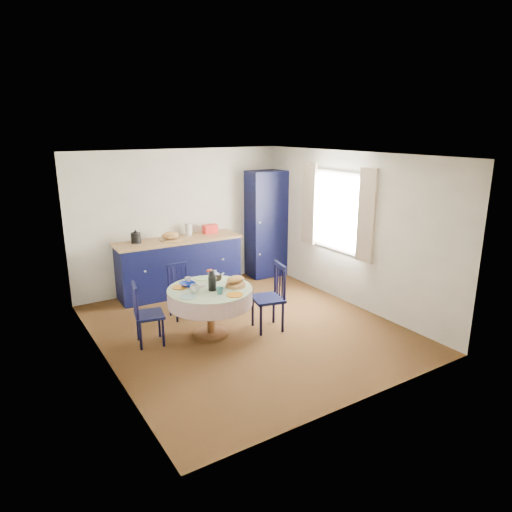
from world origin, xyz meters
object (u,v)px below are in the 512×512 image
Objects in this scene: pantry_cabinet at (266,224)px; mug_d at (188,280)px; dining_table at (211,296)px; cobalt_bowl at (188,285)px; kitchen_counter at (179,265)px; chair_left at (146,314)px; mug_a at (195,288)px; mug_c at (217,277)px; mug_b at (220,291)px; chair_far at (181,291)px; chair_right at (270,297)px.

mug_d is (-2.37, -1.59, -0.28)m from pantry_cabinet.
dining_table is at bearing -135.14° from pantry_cabinet.
mug_d is 0.44× the size of cobalt_bowl.
kitchen_counter is 2.05m from chair_left.
mug_a is 0.38m from mug_d.
chair_left is 6.51× the size of mug_c.
pantry_cabinet is 20.56× the size of mug_b.
mug_a is at bearing -99.23° from chair_far.
kitchen_counter is 2.27× the size of chair_right.
dining_table is at bearing -93.78° from chair_right.
mug_c is 1.37× the size of mug_d.
mug_b is at bearing -46.98° from mug_a.
mug_b is at bearing -90.32° from dining_table.
chair_far reaches higher than cobalt_bowl.
chair_right is at bearing -24.49° from cobalt_bowl.
pantry_cabinet reaches higher than mug_b.
chair_left reaches higher than chair_far.
mug_d is (-0.10, -0.52, 0.33)m from chair_far.
dining_table is 11.72× the size of mug_b.
chair_far reaches higher than mug_a.
chair_far is 0.85× the size of chair_right.
dining_table is at bearing 4.52° from mug_a.
dining_table reaches higher than mug_d.
kitchen_counter is at bearing -175.42° from pantry_cabinet.
chair_left is 8.95× the size of mug_d.
dining_table is 0.43m from mug_d.
mug_d is 0.13m from cobalt_bowl.
mug_a is at bearing -152.05° from mug_c.
mug_b is (-0.84, -0.03, 0.26)m from chair_right.
pantry_cabinet is 21.21× the size of mug_d.
cobalt_bowl is (-2.43, -1.71, -0.30)m from pantry_cabinet.
mug_a is 0.35m from mug_b.
dining_table is 0.89m from chair_far.
mug_b is 0.57m from cobalt_bowl.
kitchen_counter reaches higher than dining_table.
kitchen_counter reaches higher than mug_a.
dining_table is 0.90m from chair_left.
chair_right reaches higher than mug_b.
mug_c is at bearing -115.68° from chair_right.
chair_right reaches higher than chair_left.
mug_d is (-0.40, 0.12, -0.01)m from mug_c.
chair_left is (-3.05, -1.71, -0.59)m from pantry_cabinet.
pantry_cabinet is 9.40× the size of cobalt_bowl.
cobalt_bowl is (0.62, 0.01, 0.30)m from chair_left.
chair_left is 1.76m from chair_right.
cobalt_bowl is (-1.07, 0.49, 0.24)m from chair_right.
mug_a is (-0.17, -0.89, 0.34)m from chair_far.
chair_left is 0.73m from mug_a.
pantry_cabinet reaches higher than chair_far.
chair_far is 6.55× the size of mug_a.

